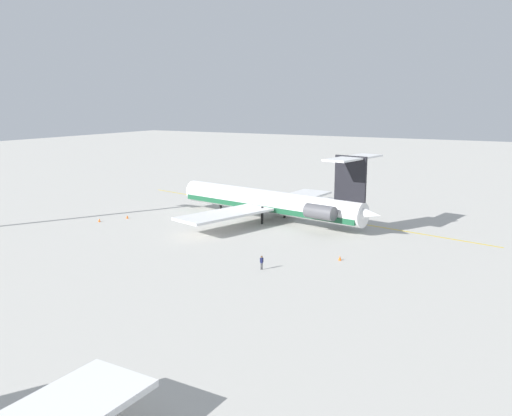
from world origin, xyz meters
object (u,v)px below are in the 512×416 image
Objects in this scene: safety_cone_nose at (340,258)px; safety_cone_tail at (127,217)px; ground_crew_near_nose at (227,191)px; ground_crew_near_tail at (262,261)px; safety_cone_wingtip at (99,220)px; main_jetliner at (273,202)px.

safety_cone_tail is (38.90, -5.53, 0.00)m from safety_cone_nose.
ground_crew_near_tail is at bearing 48.11° from ground_crew_near_nose.
ground_crew_near_tail is 35.02m from safety_cone_tail.
safety_cone_tail is at bearing 3.66° from ground_crew_near_nose.
ground_crew_near_nose is 47.07m from safety_cone_nose.
ground_crew_near_tail is 2.99× the size of safety_cone_wingtip.
ground_crew_near_nose reaches higher than safety_cone_nose.
main_jetliner is 22.52× the size of ground_crew_near_nose.
main_jetliner is at bearing -149.51° from safety_cone_wingtip.
safety_cone_tail is at bearing -117.46° from safety_cone_wingtip.
safety_cone_tail is at bearing 25.47° from ground_crew_near_tail.
main_jetliner is 24.08m from ground_crew_near_nose.
main_jetliner reaches higher than ground_crew_near_tail.
ground_crew_near_tail is 35.73m from safety_cone_wingtip.
ground_crew_near_nose is at bearing -100.68° from safety_cone_wingtip.
ground_crew_near_tail is 2.99× the size of safety_cone_tail.
main_jetliner is 25.70m from ground_crew_near_tail.
safety_cone_wingtip is 4.63m from safety_cone_tail.
ground_crew_near_tail is at bearing 165.01° from safety_cone_wingtip.
safety_cone_wingtip is at bearing 40.93° from main_jetliner.
ground_crew_near_tail reaches higher than safety_cone_wingtip.
safety_cone_tail is (21.84, 10.01, -2.82)m from main_jetliner.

